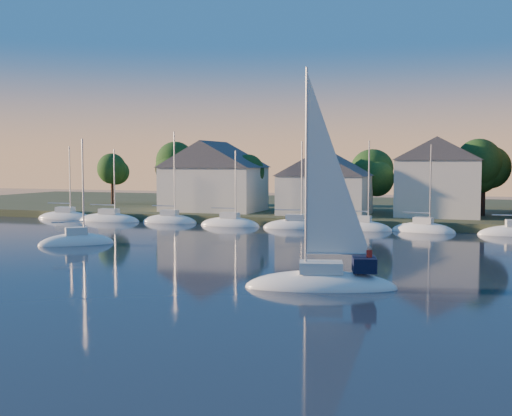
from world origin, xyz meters
The scene contains 10 objects.
ground centered at (0.00, 0.00, 0.00)m, with size 260.00×260.00×0.00m, color black.
shoreline_land centered at (0.00, 75.00, 0.00)m, with size 160.00×50.00×2.00m, color #364025.
wooden_dock centered at (0.00, 52.00, 0.00)m, with size 120.00×3.00×1.00m, color brown.
clubhouse_west centered at (-22.00, 58.00, 5.93)m, with size 13.65×9.45×9.64m.
clubhouse_centre centered at (-6.00, 57.00, 5.13)m, with size 11.55×8.40×8.08m.
clubhouse_east centered at (8.00, 59.00, 6.00)m, with size 10.50×8.40×9.80m.
tree_line centered at (2.00, 63.00, 7.18)m, with size 93.40×5.40×8.90m.
moored_fleet centered at (4.00, 49.00, 0.10)m, with size 95.50×2.40×12.05m.
hero_sailboat centered at (4.20, 14.51, 0.60)m, with size 9.85×5.38×14.57m.
drifting_sailboat_left centered at (-22.64, 27.03, 0.10)m, with size 6.78×6.33×11.04m.
Camera 1 is at (13.46, -23.63, 7.76)m, focal length 45.00 mm.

